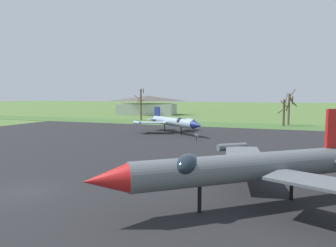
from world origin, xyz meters
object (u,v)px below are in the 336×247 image
(info_placard_front_left, at_px, (196,137))
(jet_fighter_front_right, at_px, (244,167))
(visitor_building, at_px, (147,105))
(jet_fighter_front_left, at_px, (173,122))

(info_placard_front_left, distance_m, jet_fighter_front_right, 25.50)
(info_placard_front_left, height_order, visitor_building, visitor_building)
(info_placard_front_left, bearing_deg, jet_fighter_front_left, 129.93)
(info_placard_front_left, relative_size, visitor_building, 0.05)
(jet_fighter_front_left, bearing_deg, visitor_building, 119.26)
(jet_fighter_front_right, bearing_deg, jet_fighter_front_left, 116.28)
(visitor_building, bearing_deg, jet_fighter_front_left, -60.74)
(jet_fighter_front_left, height_order, visitor_building, visitor_building)
(visitor_building, bearing_deg, jet_fighter_front_right, -61.90)
(jet_fighter_front_left, bearing_deg, info_placard_front_left, -50.07)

